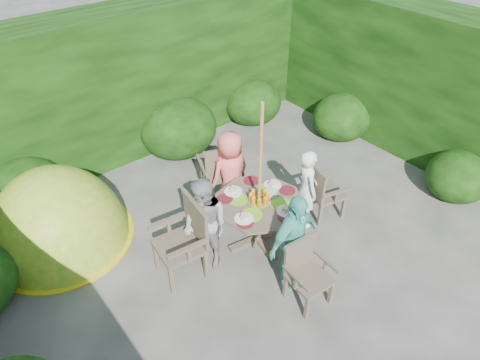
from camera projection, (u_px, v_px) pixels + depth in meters
ground at (280, 270)px, 5.72m from camera, size 60.00×60.00×0.00m
hedge_enclosure at (217, 149)px, 5.77m from camera, size 9.00×9.00×2.50m
patio_table at (259, 208)px, 5.79m from camera, size 1.44×1.44×0.87m
parasol_pole at (260, 179)px, 5.49m from camera, size 0.05×0.05×2.20m
garden_chair_right at (322, 190)px, 6.31m from camera, size 0.59×0.64×0.89m
garden_chair_left at (185, 239)px, 5.40m from camera, size 0.63×0.69×1.04m
garden_chair_back at (220, 171)px, 6.58m from camera, size 0.75×0.71×1.00m
garden_chair_front at (306, 271)px, 5.12m from camera, size 0.54×0.49×0.85m
child_right at (307, 189)px, 6.09m from camera, size 0.46×0.54×1.26m
child_left at (205, 225)px, 5.44m from camera, size 0.56×0.69×1.35m
child_back at (230, 173)px, 6.30m from camera, size 0.67×0.43×1.36m
child_front at (293, 241)px, 5.19m from camera, size 0.82×0.38×1.37m
dome_tent at (63, 240)px, 6.16m from camera, size 2.38×2.38×2.30m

